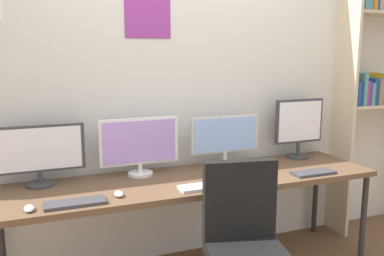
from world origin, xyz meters
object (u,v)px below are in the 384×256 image
(keyboard_right, at_px, (313,173))
(mouse_right_side, at_px, (29,208))
(desk, at_px, (195,184))
(monitor_far_right, at_px, (299,125))
(monitor_center_left, at_px, (140,144))
(bookshelf, at_px, (378,71))
(mouse_left_side, at_px, (119,194))
(monitor_far_left, at_px, (38,152))
(monitor_center_right, at_px, (225,138))
(keyboard_center, at_px, (208,186))
(keyboard_left, at_px, (75,203))

(keyboard_right, distance_m, mouse_right_side, 1.93)
(desk, distance_m, monitor_far_right, 1.09)
(desk, distance_m, monitor_center_left, 0.48)
(bookshelf, xyz_separation_m, mouse_left_side, (-2.42, -0.41, -0.69))
(bookshelf, bearing_deg, desk, -172.91)
(desk, relative_size, keyboard_right, 8.26)
(desk, xyz_separation_m, monitor_far_left, (-1.02, 0.21, 0.27))
(desk, bearing_deg, mouse_right_side, -167.68)
(desk, distance_m, bookshelf, 2.00)
(keyboard_right, bearing_deg, monitor_center_right, 138.54)
(desk, xyz_separation_m, keyboard_center, (0.00, -0.23, 0.06))
(keyboard_left, height_order, keyboard_right, same)
(monitor_far_right, bearing_deg, desk, -168.22)
(monitor_center_right, distance_m, keyboard_center, 0.60)
(keyboard_left, bearing_deg, mouse_left_side, 10.36)
(keyboard_right, height_order, mouse_right_side, mouse_right_side)
(monitor_center_left, xyz_separation_m, mouse_right_side, (-0.75, -0.45, -0.21))
(bookshelf, distance_m, monitor_center_left, 2.23)
(monitor_center_right, bearing_deg, monitor_far_right, -0.00)
(monitor_center_left, relative_size, monitor_far_right, 1.16)
(keyboard_center, bearing_deg, mouse_left_side, 175.19)
(keyboard_left, height_order, mouse_left_side, mouse_left_side)
(keyboard_right, bearing_deg, desk, 164.69)
(keyboard_left, xyz_separation_m, mouse_left_side, (0.26, 0.05, 0.01))
(bookshelf, xyz_separation_m, monitor_center_right, (-1.50, -0.02, -0.49))
(monitor_center_left, xyz_separation_m, monitor_center_right, (0.68, -0.00, -0.00))
(desk, bearing_deg, bookshelf, 7.09)
(bookshelf, height_order, monitor_center_right, bookshelf)
(bookshelf, relative_size, keyboard_left, 6.42)
(bookshelf, xyz_separation_m, monitor_far_right, (-0.82, -0.02, -0.43))
(monitor_far_left, height_order, monitor_far_right, monitor_far_right)
(mouse_left_side, xyz_separation_m, mouse_right_side, (-0.51, -0.06, 0.00))
(monitor_center_right, distance_m, monitor_far_right, 0.68)
(monitor_center_left, bearing_deg, mouse_left_side, -120.90)
(monitor_center_right, distance_m, keyboard_left, 1.28)
(monitor_far_left, bearing_deg, keyboard_center, -23.48)
(keyboard_center, xyz_separation_m, keyboard_right, (0.84, 0.00, 0.00))
(monitor_far_left, height_order, keyboard_left, monitor_far_left)
(mouse_left_side, bearing_deg, monitor_far_left, 138.35)
(keyboard_left, distance_m, keyboard_right, 1.68)
(monitor_far_left, distance_m, keyboard_left, 0.52)
(monitor_far_right, relative_size, keyboard_left, 1.41)
(desk, relative_size, monitor_far_left, 4.51)
(monitor_center_right, distance_m, mouse_left_side, 1.02)
(bookshelf, relative_size, monitor_far_right, 4.56)
(monitor_far_right, height_order, mouse_left_side, monitor_far_right)
(mouse_right_side, bearing_deg, monitor_center_right, 17.49)
(desk, height_order, keyboard_right, keyboard_right)
(monitor_center_left, bearing_deg, desk, -32.03)
(monitor_center_right, height_order, keyboard_center, monitor_center_right)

